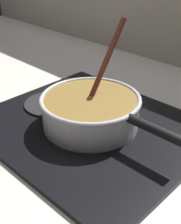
% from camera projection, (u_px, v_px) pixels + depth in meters
% --- Properties ---
extents(hob_plate, '(0.56, 0.48, 0.01)m').
position_uv_depth(hob_plate, '(91.00, 127.00, 0.82)').
color(hob_plate, black).
rests_on(hob_plate, ground).
extents(burner_ring, '(0.17, 0.17, 0.01)m').
position_uv_depth(burner_ring, '(91.00, 123.00, 0.81)').
color(burner_ring, '#592D0C').
rests_on(burner_ring, hob_plate).
extents(spare_burner, '(0.16, 0.16, 0.01)m').
position_uv_depth(spare_burner, '(51.00, 103.00, 0.91)').
color(spare_burner, '#262628').
rests_on(spare_burner, hob_plate).
extents(cooking_pan, '(0.39, 0.26, 0.26)m').
position_uv_depth(cooking_pan, '(91.00, 110.00, 0.79)').
color(cooking_pan, silver).
rests_on(cooking_pan, hob_plate).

